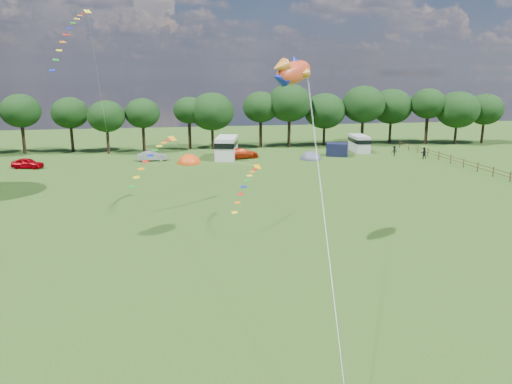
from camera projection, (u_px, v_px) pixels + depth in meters
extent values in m
plane|color=black|center=(283.00, 296.00, 27.36)|extent=(180.00, 180.00, 0.00)
cylinder|color=black|center=(24.00, 140.00, 75.34)|extent=(0.49, 0.49, 4.25)
ellipsoid|color=black|center=(21.00, 111.00, 74.34)|extent=(5.86, 5.86, 4.98)
cylinder|color=black|center=(72.00, 139.00, 77.20)|extent=(0.47, 0.47, 3.90)
ellipsoid|color=black|center=(70.00, 113.00, 76.26)|extent=(5.58, 5.58, 4.74)
cylinder|color=black|center=(108.00, 142.00, 75.33)|extent=(0.44, 0.44, 3.56)
ellipsoid|color=black|center=(106.00, 116.00, 74.43)|extent=(5.56, 5.56, 4.73)
cylinder|color=black|center=(144.00, 139.00, 77.14)|extent=(0.47, 0.47, 3.95)
ellipsoid|color=black|center=(142.00, 113.00, 76.22)|extent=(5.33, 5.33, 4.53)
cylinder|color=black|center=(190.00, 135.00, 80.09)|extent=(0.50, 0.50, 4.33)
ellipsoid|color=black|center=(189.00, 110.00, 79.16)|extent=(4.95, 4.95, 4.21)
cylinder|color=black|center=(213.00, 138.00, 80.41)|extent=(0.43, 0.43, 3.31)
ellipsoid|color=black|center=(212.00, 112.00, 79.42)|extent=(7.03, 7.03, 5.98)
cylinder|color=black|center=(261.00, 134.00, 81.93)|extent=(0.50, 0.50, 4.36)
ellipsoid|color=black|center=(261.00, 107.00, 80.91)|extent=(5.84, 5.84, 4.97)
cylinder|color=black|center=(289.00, 133.00, 81.89)|extent=(0.51, 0.51, 4.55)
ellipsoid|color=black|center=(289.00, 103.00, 80.73)|extent=(7.15, 7.15, 6.08)
cylinder|color=black|center=(324.00, 136.00, 83.83)|extent=(0.42, 0.42, 3.21)
ellipsoid|color=black|center=(325.00, 111.00, 82.85)|extent=(6.90, 6.90, 5.86)
cylinder|color=black|center=(362.00, 133.00, 84.23)|extent=(0.48, 0.48, 4.17)
ellipsoid|color=black|center=(363.00, 104.00, 83.12)|extent=(7.16, 7.16, 6.09)
cylinder|color=black|center=(390.00, 132.00, 87.20)|extent=(0.45, 0.45, 3.66)
ellipsoid|color=black|center=(392.00, 106.00, 86.16)|extent=(7.05, 7.05, 5.99)
cylinder|color=black|center=(426.00, 130.00, 85.64)|extent=(0.52, 0.52, 4.65)
ellipsoid|color=black|center=(428.00, 104.00, 84.58)|extent=(5.96, 5.96, 5.06)
cylinder|color=black|center=(455.00, 135.00, 85.39)|extent=(0.42, 0.42, 3.19)
ellipsoid|color=black|center=(458.00, 110.00, 84.39)|extent=(7.23, 7.23, 6.14)
cylinder|color=black|center=(482.00, 133.00, 86.69)|extent=(0.44, 0.44, 3.52)
ellipsoid|color=black|center=(485.00, 109.00, 85.73)|extent=(6.22, 6.22, 5.28)
cylinder|color=#472D19|center=(510.00, 177.00, 55.86)|extent=(0.12, 0.12, 1.20)
cylinder|color=#472D19|center=(493.00, 172.00, 58.73)|extent=(0.12, 0.12, 1.20)
cylinder|color=#472D19|center=(502.00, 171.00, 57.22)|extent=(0.08, 3.00, 0.08)
cylinder|color=#472D19|center=(501.00, 175.00, 57.31)|extent=(0.08, 3.00, 0.08)
cylinder|color=#472D19|center=(478.00, 167.00, 61.60)|extent=(0.12, 0.12, 1.20)
cylinder|color=#472D19|center=(486.00, 167.00, 60.09)|extent=(0.08, 3.00, 0.08)
cylinder|color=#472D19|center=(485.00, 170.00, 60.18)|extent=(0.08, 3.00, 0.08)
cylinder|color=#472D19|center=(464.00, 163.00, 64.47)|extent=(0.12, 0.12, 1.20)
cylinder|color=#472D19|center=(471.00, 162.00, 62.95)|extent=(0.08, 3.00, 0.08)
cylinder|color=#472D19|center=(470.00, 165.00, 63.05)|extent=(0.08, 3.00, 0.08)
cylinder|color=#472D19|center=(451.00, 159.00, 67.34)|extent=(0.12, 0.12, 1.20)
cylinder|color=#472D19|center=(457.00, 158.00, 65.82)|extent=(0.08, 3.00, 0.08)
cylinder|color=#472D19|center=(457.00, 161.00, 65.92)|extent=(0.08, 3.00, 0.08)
cylinder|color=#472D19|center=(439.00, 156.00, 70.21)|extent=(0.12, 0.12, 1.20)
cylinder|color=#472D19|center=(445.00, 155.00, 68.69)|extent=(0.08, 3.00, 0.08)
cylinder|color=#472D19|center=(445.00, 158.00, 68.78)|extent=(0.08, 3.00, 0.08)
cylinder|color=#472D19|center=(428.00, 152.00, 73.08)|extent=(0.12, 0.12, 1.20)
cylinder|color=#472D19|center=(434.00, 152.00, 71.56)|extent=(0.08, 3.00, 0.08)
cylinder|color=#472D19|center=(433.00, 154.00, 71.65)|extent=(0.08, 3.00, 0.08)
cylinder|color=#472D19|center=(418.00, 149.00, 75.94)|extent=(0.12, 0.12, 1.20)
cylinder|color=#472D19|center=(423.00, 149.00, 74.43)|extent=(0.08, 3.00, 0.08)
cylinder|color=#472D19|center=(423.00, 151.00, 74.52)|extent=(0.08, 3.00, 0.08)
cylinder|color=#472D19|center=(409.00, 147.00, 78.81)|extent=(0.12, 0.12, 1.20)
cylinder|color=#472D19|center=(413.00, 146.00, 77.30)|extent=(0.08, 3.00, 0.08)
cylinder|color=#472D19|center=(413.00, 148.00, 77.39)|extent=(0.08, 3.00, 0.08)
cylinder|color=#472D19|center=(400.00, 144.00, 81.68)|extent=(0.12, 0.12, 1.20)
cylinder|color=#472D19|center=(404.00, 143.00, 80.17)|extent=(0.08, 3.00, 0.08)
cylinder|color=#472D19|center=(404.00, 146.00, 80.26)|extent=(0.08, 3.00, 0.08)
imported|color=#A5000A|center=(27.00, 163.00, 63.86)|extent=(4.33, 2.64, 1.35)
imported|color=#979AA0|center=(152.00, 156.00, 69.34)|extent=(3.87, 1.63, 1.34)
imported|color=#B52A0A|center=(241.00, 153.00, 71.42)|extent=(5.30, 3.15, 1.49)
cube|color=silver|center=(227.00, 148.00, 71.27)|extent=(4.03, 6.64, 3.10)
cube|color=black|center=(226.00, 143.00, 71.12)|extent=(4.11, 6.77, 0.73)
cylinder|color=black|center=(225.00, 157.00, 69.64)|extent=(0.92, 0.52, 0.87)
cylinder|color=black|center=(228.00, 153.00, 73.42)|extent=(0.92, 0.52, 0.87)
cube|color=#BBBBBD|center=(359.00, 143.00, 77.61)|extent=(2.57, 5.20, 2.52)
cube|color=black|center=(359.00, 140.00, 77.49)|extent=(2.62, 5.31, 0.60)
cylinder|color=black|center=(362.00, 151.00, 76.28)|extent=(0.73, 0.32, 0.71)
cylinder|color=black|center=(356.00, 148.00, 79.35)|extent=(0.73, 0.32, 0.71)
ellipsoid|color=#DB450F|center=(189.00, 163.00, 67.51)|extent=(3.08, 3.54, 2.53)
cylinder|color=#DB450F|center=(189.00, 163.00, 67.51)|extent=(3.23, 3.23, 0.08)
ellipsoid|color=#494F63|center=(311.00, 159.00, 70.77)|extent=(2.89, 3.32, 2.26)
cylinder|color=#494F63|center=(311.00, 159.00, 70.77)|extent=(3.03, 3.03, 0.08)
cube|color=#141733|center=(337.00, 150.00, 73.43)|extent=(3.79, 3.50, 1.90)
ellipsoid|color=red|center=(294.00, 72.00, 32.03)|extent=(3.63, 3.38, 2.09)
ellipsoid|color=#F8CC00|center=(294.00, 75.00, 32.07)|extent=(2.27, 2.10, 1.15)
cone|color=orange|center=(279.00, 67.00, 30.76)|extent=(1.57, 1.53, 1.10)
cone|color=#0E20A3|center=(279.00, 78.00, 30.91)|extent=(1.57, 1.53, 1.10)
cone|color=#0E20A3|center=(295.00, 62.00, 31.96)|extent=(1.19, 1.21, 0.93)
sphere|color=white|center=(300.00, 69.00, 33.17)|extent=(0.35, 0.35, 0.35)
sphere|color=black|center=(300.00, 69.00, 33.27)|extent=(0.17, 0.17, 0.17)
cube|color=#FCF926|center=(87.00, 11.00, 47.53)|extent=(0.76, 0.73, 0.36)
cube|color=red|center=(84.00, 13.00, 47.06)|extent=(0.57, 0.46, 0.10)
cube|color=orange|center=(80.00, 16.00, 46.60)|extent=(0.57, 0.46, 0.11)
cube|color=yellow|center=(77.00, 19.00, 46.16)|extent=(0.57, 0.46, 0.12)
cube|color=#198C1E|center=(73.00, 23.00, 45.74)|extent=(0.56, 0.45, 0.13)
cube|color=#0C1EB2|center=(70.00, 28.00, 45.33)|extent=(0.56, 0.45, 0.14)
cube|color=red|center=(66.00, 35.00, 44.95)|extent=(0.56, 0.44, 0.15)
cube|color=orange|center=(63.00, 42.00, 44.58)|extent=(0.56, 0.44, 0.16)
cube|color=yellow|center=(59.00, 50.00, 44.23)|extent=(0.55, 0.43, 0.16)
cube|color=#198C1E|center=(56.00, 60.00, 43.90)|extent=(0.55, 0.43, 0.17)
cube|color=#0C1EB2|center=(52.00, 70.00, 43.59)|extent=(0.55, 0.42, 0.18)
cube|color=orange|center=(172.00, 138.00, 46.31)|extent=(0.90, 0.88, 0.42)
cube|color=red|center=(168.00, 140.00, 45.83)|extent=(0.64, 0.59, 0.12)
cube|color=orange|center=(164.00, 143.00, 45.36)|extent=(0.64, 0.59, 0.13)
cube|color=yellow|center=(159.00, 146.00, 44.91)|extent=(0.64, 0.58, 0.14)
cube|color=#198C1E|center=(155.00, 150.00, 44.48)|extent=(0.64, 0.58, 0.15)
cube|color=#0C1EB2|center=(150.00, 155.00, 44.07)|extent=(0.63, 0.58, 0.16)
cube|color=red|center=(146.00, 162.00, 43.68)|extent=(0.63, 0.57, 0.17)
cube|color=orange|center=(141.00, 169.00, 43.30)|extent=(0.62, 0.57, 0.18)
cube|color=yellow|center=(137.00, 177.00, 42.95)|extent=(0.62, 0.56, 0.19)
cube|color=#198C1E|center=(132.00, 187.00, 42.61)|extent=(0.61, 0.56, 0.20)
cube|color=#FF9E01|center=(257.00, 167.00, 40.58)|extent=(0.67, 0.63, 0.33)
cube|color=red|center=(255.00, 169.00, 40.02)|extent=(0.52, 0.37, 0.09)
cube|color=orange|center=(252.00, 172.00, 39.48)|extent=(0.52, 0.37, 0.10)
cube|color=yellow|center=(249.00, 176.00, 38.95)|extent=(0.52, 0.37, 0.11)
cube|color=#198C1E|center=(247.00, 181.00, 38.44)|extent=(0.52, 0.37, 0.12)
cube|color=#0C1EB2|center=(244.00, 187.00, 37.95)|extent=(0.52, 0.36, 0.13)
cube|color=red|center=(241.00, 194.00, 37.48)|extent=(0.52, 0.36, 0.13)
cube|color=orange|center=(238.00, 203.00, 37.02)|extent=(0.51, 0.35, 0.14)
cube|color=yellow|center=(235.00, 212.00, 36.59)|extent=(0.51, 0.35, 0.15)
imported|color=black|center=(424.00, 153.00, 70.90)|extent=(0.85, 0.56, 1.67)
imported|color=black|center=(394.00, 151.00, 73.29)|extent=(1.08, 0.68, 1.54)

